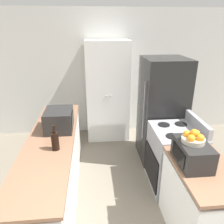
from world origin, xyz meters
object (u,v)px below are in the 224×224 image
refrigerator (162,111)px  wine_bottle (55,141)px  fruit_bowl (193,138)px  pantry_cabinet (107,92)px  microwave (59,120)px  stove (173,158)px  toaster_oven (192,153)px

refrigerator → wine_bottle: 1.99m
refrigerator → fruit_bowl: bearing=-96.6°
pantry_cabinet → fruit_bowl: (0.69, -2.41, 0.21)m
pantry_cabinet → microwave: pantry_cabinet is taller
refrigerator → wine_bottle: (-1.63, -1.13, 0.14)m
pantry_cabinet → stove: (0.84, -1.66, -0.54)m
microwave → refrigerator: bearing=20.0°
refrigerator → microwave: 1.76m
pantry_cabinet → stove: size_ratio=1.87×
stove → wine_bottle: wine_bottle is taller
toaster_oven → fruit_bowl: (-0.00, 0.02, 0.17)m
pantry_cabinet → wine_bottle: pantry_cabinet is taller
stove → toaster_oven: 0.97m
stove → microwave: microwave is taller
microwave → fruit_bowl: fruit_bowl is taller
pantry_cabinet → microwave: (-0.78, -1.48, 0.05)m
refrigerator → stove: bearing=-92.1°
toaster_oven → fruit_bowl: 0.17m
microwave → fruit_bowl: bearing=-32.5°
microwave → toaster_oven: bearing=-32.9°
refrigerator → toaster_oven: (-0.17, -1.55, 0.14)m
pantry_cabinet → fruit_bowl: pantry_cabinet is taller
pantry_cabinet → toaster_oven: pantry_cabinet is taller
fruit_bowl → stove: bearing=78.8°
stove → microwave: 1.73m
fruit_bowl → wine_bottle: bearing=164.5°
microwave → wine_bottle: (0.02, -0.53, -0.03)m
fruit_bowl → toaster_oven: bearing=-78.3°
stove → fruit_bowl: fruit_bowl is taller
microwave → fruit_bowl: (1.47, -0.93, 0.15)m
toaster_oven → wine_bottle: bearing=163.9°
pantry_cabinet → toaster_oven: 2.53m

